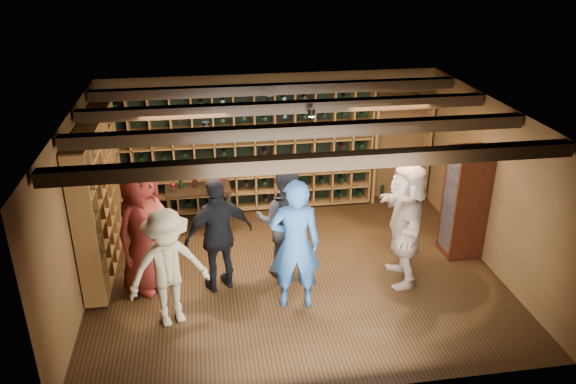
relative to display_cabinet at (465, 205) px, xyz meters
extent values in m
plane|color=black|center=(-2.71, -0.20, -0.86)|extent=(6.00, 6.00, 0.00)
plane|color=brown|center=(-2.71, 2.30, 0.39)|extent=(6.00, 0.00, 6.00)
plane|color=brown|center=(-2.71, -2.70, 0.39)|extent=(6.00, 0.00, 6.00)
plane|color=brown|center=(-5.71, -0.20, 0.39)|extent=(0.00, 5.00, 5.00)
plane|color=brown|center=(0.29, -0.20, 0.39)|extent=(0.00, 5.00, 5.00)
plane|color=black|center=(-2.71, -0.20, 1.64)|extent=(6.00, 6.00, 0.00)
cube|color=black|center=(-2.71, -1.80, 1.56)|extent=(5.90, 0.18, 0.16)
cube|color=black|center=(-2.71, -0.70, 1.56)|extent=(5.90, 0.18, 0.16)
cube|color=black|center=(-2.71, 0.40, 1.56)|extent=(5.90, 0.18, 0.16)
cube|color=black|center=(-2.71, 1.50, 1.56)|extent=(5.90, 0.18, 0.16)
cylinder|color=black|center=(-3.91, -0.20, 1.53)|extent=(0.10, 0.10, 0.10)
cylinder|color=black|center=(-2.41, 0.20, 1.53)|extent=(0.10, 0.10, 0.10)
cylinder|color=black|center=(-1.31, -0.50, 1.53)|extent=(0.10, 0.10, 0.10)
cylinder|color=black|center=(-2.91, 1.00, 1.53)|extent=(0.10, 0.10, 0.10)
cube|color=brown|center=(-3.24, 2.13, 0.29)|extent=(4.65, 0.30, 2.20)
cube|color=black|center=(-3.24, 2.13, 0.29)|extent=(4.56, 0.02, 2.16)
cube|color=brown|center=(-5.54, 0.62, 0.29)|extent=(0.30, 2.65, 2.20)
cube|color=black|center=(-5.54, 0.62, 0.29)|extent=(0.29, 0.02, 2.16)
cube|color=brown|center=(-0.31, 2.12, 0.99)|extent=(1.15, 0.32, 0.04)
cube|color=brown|center=(0.21, 2.12, 0.07)|extent=(0.05, 0.28, 1.85)
cube|color=brown|center=(-0.83, 2.12, 0.07)|extent=(0.05, 0.28, 1.85)
cube|color=tan|center=(-0.71, 2.12, 1.11)|extent=(0.40, 0.30, 0.20)
cube|color=tan|center=(-0.26, 2.12, 1.11)|extent=(0.40, 0.30, 0.20)
cube|color=tan|center=(0.09, 2.12, 1.11)|extent=(0.40, 0.30, 0.20)
cube|color=#35130A|center=(0.01, 0.00, -0.81)|extent=(0.55, 0.50, 0.10)
cube|color=#35130A|center=(0.01, 0.00, 0.04)|extent=(0.55, 0.50, 1.70)
cube|color=white|center=(-0.25, 0.00, 0.04)|extent=(0.01, 0.46, 1.60)
cube|color=#35130A|center=(0.01, 0.00, 0.04)|extent=(0.50, 0.44, 0.02)
sphere|color=#59260C|center=(-0.01, 0.00, 0.14)|extent=(0.18, 0.18, 0.18)
imported|color=navy|center=(-2.84, -0.97, 0.08)|extent=(0.72, 0.51, 1.87)
imported|color=black|center=(-2.86, -0.16, 0.02)|extent=(0.99, 0.86, 1.75)
imported|color=maroon|center=(-4.87, -0.22, 0.10)|extent=(1.06, 1.11, 1.91)
imported|color=black|center=(-3.83, -0.40, 0.00)|extent=(1.09, 0.73, 1.71)
imported|color=#7F7557|center=(-4.50, -1.11, -0.04)|extent=(1.19, 0.92, 1.63)
imported|color=gray|center=(-1.18, -0.58, 0.06)|extent=(0.80, 1.76, 1.83)
cube|color=black|center=(-4.10, 1.38, -0.06)|extent=(1.11, 0.59, 0.05)
cube|color=black|center=(-4.59, 1.13, -0.47)|extent=(0.06, 0.06, 0.77)
cube|color=black|center=(-3.60, 1.18, -0.47)|extent=(0.06, 0.06, 0.77)
cube|color=black|center=(-4.61, 1.58, -0.47)|extent=(0.06, 0.06, 0.77)
cube|color=black|center=(-3.62, 1.63, -0.47)|extent=(0.06, 0.06, 0.77)
cylinder|color=black|center=(-4.38, 1.41, 0.10)|extent=(0.07, 0.07, 0.28)
cylinder|color=black|center=(-4.15, 1.42, 0.10)|extent=(0.07, 0.07, 0.28)
cylinder|color=black|center=(-3.88, 1.44, 0.10)|extent=(0.07, 0.07, 0.28)
camera|label=1|loc=(-3.94, -7.36, 3.77)|focal=35.00mm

